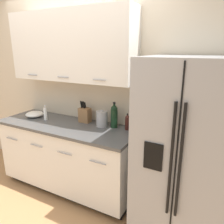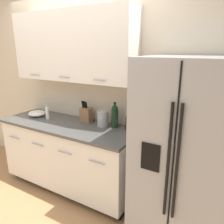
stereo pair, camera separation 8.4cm
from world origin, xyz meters
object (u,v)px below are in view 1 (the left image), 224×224
at_px(oil_bottle, 127,122).
at_px(mixing_bowl, 35,114).
at_px(refrigerator, 184,153).
at_px(steel_canister, 102,119).
at_px(soap_dispenser, 45,114).
at_px(knife_block, 85,115).
at_px(wine_bottle, 114,116).

height_order(oil_bottle, mixing_bowl, oil_bottle).
height_order(refrigerator, steel_canister, refrigerator).
xyz_separation_m(soap_dispenser, oil_bottle, (1.12, 0.18, 0.01)).
bearing_deg(refrigerator, knife_block, 169.39).
bearing_deg(mixing_bowl, oil_bottle, 5.94).
distance_m(wine_bottle, soap_dispenser, 0.96).
height_order(wine_bottle, mixing_bowl, wine_bottle).
bearing_deg(knife_block, wine_bottle, 0.09).
height_order(knife_block, oil_bottle, knife_block).
height_order(oil_bottle, steel_canister, steel_canister).
bearing_deg(oil_bottle, soap_dispenser, -171.07).
relative_size(wine_bottle, steel_canister, 1.52).
bearing_deg(refrigerator, wine_bottle, 164.34).
xyz_separation_m(soap_dispenser, mixing_bowl, (-0.24, 0.03, -0.05)).
bearing_deg(wine_bottle, steel_canister, -167.34).
relative_size(knife_block, steel_canister, 1.37).
distance_m(refrigerator, mixing_bowl, 2.06).
xyz_separation_m(refrigerator, soap_dispenser, (-1.81, 0.07, 0.11)).
bearing_deg(mixing_bowl, steel_canister, 6.01).
bearing_deg(knife_block, steel_canister, -6.77).
xyz_separation_m(oil_bottle, mixing_bowl, (-1.36, -0.14, -0.06)).
xyz_separation_m(refrigerator, steel_canister, (-1.02, 0.21, 0.12)).
height_order(refrigerator, wine_bottle, refrigerator).
height_order(knife_block, steel_canister, knife_block).
height_order(refrigerator, oil_bottle, refrigerator).
height_order(knife_block, mixing_bowl, knife_block).
bearing_deg(wine_bottle, mixing_bowl, -173.14).
bearing_deg(refrigerator, steel_canister, 168.36).
xyz_separation_m(knife_block, steel_canister, (0.28, -0.03, -0.00)).
bearing_deg(knife_block, soap_dispenser, -161.12).
bearing_deg(oil_bottle, mixing_bowl, -174.06).
relative_size(knife_block, oil_bottle, 1.42).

